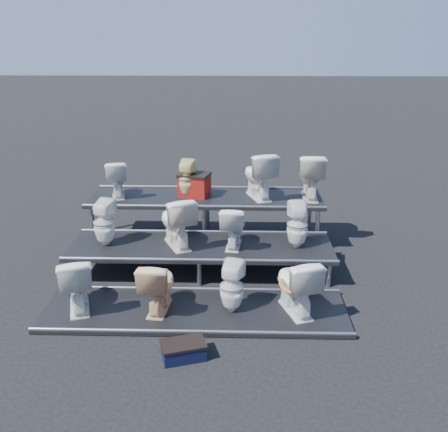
{
  "coord_description": "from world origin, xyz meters",
  "views": [
    {
      "loc": [
        0.57,
        -7.34,
        3.66
      ],
      "look_at": [
        0.36,
        0.1,
        0.93
      ],
      "focal_mm": 40.0,
      "sensor_mm": 36.0,
      "label": 1
    }
  ],
  "objects_px": {
    "toilet_7": "(297,225)",
    "toilet_9": "(187,179)",
    "toilet_0": "(76,282)",
    "toilet_5": "(176,221)",
    "step_stool": "(183,351)",
    "toilet_1": "(158,285)",
    "toilet_10": "(259,175)",
    "red_crate": "(194,186)",
    "toilet_6": "(233,226)",
    "toilet_4": "(104,223)",
    "toilet_11": "(310,176)",
    "toilet_3": "(296,284)",
    "toilet_8": "(117,178)",
    "toilet_2": "(232,287)"
  },
  "relations": [
    {
      "from": "toilet_7",
      "to": "toilet_8",
      "type": "distance_m",
      "value": 3.41
    },
    {
      "from": "red_crate",
      "to": "step_stool",
      "type": "distance_m",
      "value": 3.82
    },
    {
      "from": "red_crate",
      "to": "toilet_6",
      "type": "bearing_deg",
      "value": -47.63
    },
    {
      "from": "toilet_6",
      "to": "toilet_8",
      "type": "bearing_deg",
      "value": -25.68
    },
    {
      "from": "red_crate",
      "to": "toilet_0",
      "type": "bearing_deg",
      "value": -103.4
    },
    {
      "from": "toilet_3",
      "to": "red_crate",
      "type": "xyz_separation_m",
      "value": [
        -1.59,
        2.67,
        0.57
      ]
    },
    {
      "from": "toilet_11",
      "to": "toilet_5",
      "type": "bearing_deg",
      "value": 32.0
    },
    {
      "from": "toilet_6",
      "to": "toilet_11",
      "type": "relative_size",
      "value": 0.83
    },
    {
      "from": "toilet_3",
      "to": "toilet_8",
      "type": "relative_size",
      "value": 1.22
    },
    {
      "from": "toilet_0",
      "to": "toilet_3",
      "type": "bearing_deg",
      "value": 161.97
    },
    {
      "from": "toilet_7",
      "to": "toilet_9",
      "type": "bearing_deg",
      "value": -36.63
    },
    {
      "from": "toilet_9",
      "to": "toilet_4",
      "type": "bearing_deg",
      "value": 58.92
    },
    {
      "from": "toilet_2",
      "to": "toilet_1",
      "type": "bearing_deg",
      "value": 15.07
    },
    {
      "from": "toilet_9",
      "to": "toilet_11",
      "type": "xyz_separation_m",
      "value": [
        2.22,
        0.0,
        0.07
      ]
    },
    {
      "from": "toilet_3",
      "to": "toilet_6",
      "type": "distance_m",
      "value": 1.6
    },
    {
      "from": "toilet_4",
      "to": "toilet_3",
      "type": "bearing_deg",
      "value": 171.86
    },
    {
      "from": "toilet_10",
      "to": "toilet_11",
      "type": "xyz_separation_m",
      "value": [
        0.93,
        0.0,
        -0.01
      ]
    },
    {
      "from": "toilet_6",
      "to": "toilet_10",
      "type": "distance_m",
      "value": 1.45
    },
    {
      "from": "toilet_3",
      "to": "toilet_11",
      "type": "xyz_separation_m",
      "value": [
        0.5,
        2.6,
        0.8
      ]
    },
    {
      "from": "step_stool",
      "to": "red_crate",
      "type": "bearing_deg",
      "value": 75.26
    },
    {
      "from": "toilet_4",
      "to": "toilet_10",
      "type": "height_order",
      "value": "toilet_10"
    },
    {
      "from": "toilet_9",
      "to": "toilet_5",
      "type": "bearing_deg",
      "value": 99.56
    },
    {
      "from": "toilet_9",
      "to": "step_stool",
      "type": "bearing_deg",
      "value": 106.14
    },
    {
      "from": "toilet_1",
      "to": "toilet_2",
      "type": "bearing_deg",
      "value": -174.0
    },
    {
      "from": "toilet_9",
      "to": "toilet_2",
      "type": "bearing_deg",
      "value": 119.73
    },
    {
      "from": "toilet_0",
      "to": "step_stool",
      "type": "height_order",
      "value": "toilet_0"
    },
    {
      "from": "toilet_9",
      "to": "step_stool",
      "type": "xyz_separation_m",
      "value": [
        0.29,
        -3.62,
        -1.11
      ]
    },
    {
      "from": "toilet_1",
      "to": "toilet_6",
      "type": "height_order",
      "value": "toilet_6"
    },
    {
      "from": "toilet_5",
      "to": "step_stool",
      "type": "xyz_separation_m",
      "value": [
        0.34,
        -2.32,
        -0.78
      ]
    },
    {
      "from": "toilet_8",
      "to": "step_stool",
      "type": "relative_size",
      "value": 1.33
    },
    {
      "from": "toilet_5",
      "to": "toilet_9",
      "type": "bearing_deg",
      "value": -116.9
    },
    {
      "from": "toilet_2",
      "to": "toilet_6",
      "type": "bearing_deg",
      "value": -75.08
    },
    {
      "from": "toilet_1",
      "to": "toilet_6",
      "type": "relative_size",
      "value": 1.1
    },
    {
      "from": "toilet_4",
      "to": "toilet_10",
      "type": "bearing_deg",
      "value": -136.56
    },
    {
      "from": "toilet_1",
      "to": "toilet_10",
      "type": "height_order",
      "value": "toilet_10"
    },
    {
      "from": "toilet_7",
      "to": "toilet_9",
      "type": "xyz_separation_m",
      "value": [
        -1.87,
        1.3,
        0.37
      ]
    },
    {
      "from": "toilet_1",
      "to": "toilet_10",
      "type": "bearing_deg",
      "value": -113.11
    },
    {
      "from": "toilet_4",
      "to": "toilet_2",
      "type": "bearing_deg",
      "value": 163.49
    },
    {
      "from": "toilet_0",
      "to": "toilet_3",
      "type": "height_order",
      "value": "toilet_3"
    },
    {
      "from": "toilet_2",
      "to": "toilet_7",
      "type": "xyz_separation_m",
      "value": [
        1.01,
        1.3,
        0.41
      ]
    },
    {
      "from": "toilet_2",
      "to": "toilet_7",
      "type": "height_order",
      "value": "toilet_7"
    },
    {
      "from": "toilet_11",
      "to": "toilet_10",
      "type": "bearing_deg",
      "value": 2.14
    },
    {
      "from": "toilet_0",
      "to": "red_crate",
      "type": "bearing_deg",
      "value": -135.89
    },
    {
      "from": "toilet_4",
      "to": "toilet_11",
      "type": "distance_m",
      "value": 3.68
    },
    {
      "from": "toilet_10",
      "to": "step_stool",
      "type": "bearing_deg",
      "value": 55.59
    },
    {
      "from": "toilet_2",
      "to": "toilet_7",
      "type": "relative_size",
      "value": 0.98
    },
    {
      "from": "toilet_0",
      "to": "toilet_4",
      "type": "relative_size",
      "value": 1.07
    },
    {
      "from": "toilet_6",
      "to": "toilet_8",
      "type": "height_order",
      "value": "toilet_8"
    },
    {
      "from": "toilet_4",
      "to": "toilet_11",
      "type": "bearing_deg",
      "value": -143.3
    },
    {
      "from": "toilet_0",
      "to": "toilet_7",
      "type": "distance_m",
      "value": 3.42
    }
  ]
}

